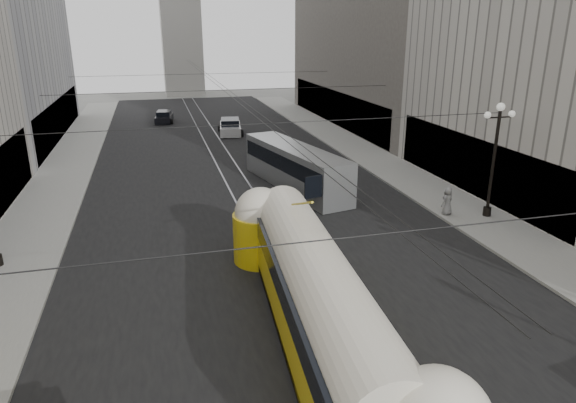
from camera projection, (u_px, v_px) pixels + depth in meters
road at (229, 168)px, 39.46m from camera, size 20.00×85.00×0.02m
sidewalk_left at (68, 166)px, 39.74m from camera, size 4.00×72.00×0.15m
sidewalk_right at (357, 149)px, 45.53m from camera, size 4.00×72.00×0.15m
rail_left at (219, 169)px, 39.28m from camera, size 0.12×85.00×0.04m
rail_right at (238, 168)px, 39.64m from camera, size 0.12×85.00×0.04m
lamppost_right_mid at (495, 154)px, 28.02m from camera, size 1.86×0.44×6.37m
catenary at (229, 92)px, 36.67m from camera, size 25.00×72.00×0.23m
streetcar at (317, 296)px, 17.25m from camera, size 3.58×16.27×3.57m
city_bus at (295, 166)px, 34.25m from camera, size 4.69×11.45×2.82m
sedan_white_far at (230, 127)px, 51.94m from camera, size 2.68×5.14×1.55m
sedan_dark_far at (164, 117)px, 58.45m from camera, size 2.25×4.30×1.30m
pedestrian_sidewalk_right at (447, 201)px, 29.13m from camera, size 0.91×0.74×1.60m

